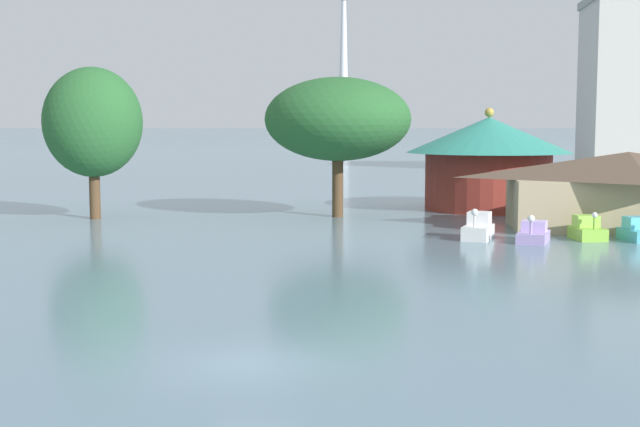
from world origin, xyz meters
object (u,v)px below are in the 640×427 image
object	(u,v)px
green_roof_pavilion	(488,157)
shoreline_tree_mid	(338,119)
pedal_boat_lime	(587,230)
pedal_boat_lavender	(534,234)
pedal_boat_white	(478,228)
pedal_boat_cyan	(639,231)
boathouse	(628,189)
shoreline_tree_tall_left	(93,123)
distant_broadcast_tower	(344,17)

from	to	relation	value
green_roof_pavilion	shoreline_tree_mid	size ratio (longest dim) A/B	1.22
pedal_boat_lime	pedal_boat_lavender	bearing A→B (deg)	-76.70
pedal_boat_lime	pedal_boat_white	bearing A→B (deg)	-95.50
pedal_boat_lavender	green_roof_pavilion	bearing A→B (deg)	-161.93
pedal_boat_lime	green_roof_pavilion	size ratio (longest dim) A/B	0.20
pedal_boat_white	shoreline_tree_mid	bearing A→B (deg)	-125.22
green_roof_pavilion	shoreline_tree_mid	world-z (taller)	shoreline_tree_mid
pedal_boat_cyan	shoreline_tree_mid	world-z (taller)	shoreline_tree_mid
shoreline_tree_mid	pedal_boat_lime	bearing A→B (deg)	-34.01
pedal_boat_white	pedal_boat_cyan	distance (m)	8.87
boathouse	shoreline_tree_tall_left	size ratio (longest dim) A/B	1.47
pedal_boat_lime	pedal_boat_cyan	size ratio (longest dim) A/B	0.92
shoreline_tree_mid	pedal_boat_lavender	bearing A→B (deg)	-44.28
green_roof_pavilion	shoreline_tree_tall_left	distance (m)	28.77
pedal_boat_cyan	distant_broadcast_tower	world-z (taller)	distant_broadcast_tower
pedal_boat_white	boathouse	bearing A→B (deg)	136.50
pedal_boat_lavender	green_roof_pavilion	xyz separation A→B (m)	(-1.05, 17.89, 3.46)
pedal_boat_lavender	distant_broadcast_tower	distance (m)	350.61
pedal_boat_white	distant_broadcast_tower	size ratio (longest dim) A/B	0.02
pedal_boat_cyan	pedal_boat_white	bearing A→B (deg)	-101.12
pedal_boat_white	shoreline_tree_tall_left	bearing A→B (deg)	-91.75
pedal_boat_cyan	boathouse	world-z (taller)	boathouse
pedal_boat_cyan	green_roof_pavilion	size ratio (longest dim) A/B	0.22
pedal_boat_white	shoreline_tree_tall_left	world-z (taller)	shoreline_tree_tall_left
distant_broadcast_tower	pedal_boat_lime	bearing A→B (deg)	-82.92
pedal_boat_cyan	green_roof_pavilion	xyz separation A→B (m)	(-6.98, 16.59, 3.41)
pedal_boat_lavender	boathouse	bearing A→B (deg)	150.14
green_roof_pavilion	shoreline_tree_tall_left	size ratio (longest dim) A/B	1.20
pedal_boat_white	green_roof_pavilion	xyz separation A→B (m)	(1.88, 17.07, 3.31)
distant_broadcast_tower	pedal_boat_cyan	bearing A→B (deg)	-82.47
green_roof_pavilion	distant_broadcast_tower	size ratio (longest dim) A/B	0.09
green_roof_pavilion	pedal_boat_cyan	bearing A→B (deg)	-67.19
shoreline_tree_mid	distant_broadcast_tower	xyz separation A→B (m)	(-27.62, 332.80, 46.78)
green_roof_pavilion	distant_broadcast_tower	world-z (taller)	distant_broadcast_tower
pedal_boat_lime	boathouse	bearing A→B (deg)	135.77
boathouse	distant_broadcast_tower	world-z (taller)	distant_broadcast_tower
green_roof_pavilion	pedal_boat_white	bearing A→B (deg)	-96.29
boathouse	distant_broadcast_tower	bearing A→B (deg)	97.74
pedal_boat_lavender	pedal_boat_cyan	xyz separation A→B (m)	(5.93, 1.30, 0.05)
boathouse	green_roof_pavilion	xyz separation A→B (m)	(-7.51, 11.33, 1.43)
shoreline_tree_tall_left	distant_broadcast_tower	distance (m)	339.36
pedal_boat_cyan	distant_broadcast_tower	distance (m)	350.05
pedal_boat_lime	boathouse	xyz separation A→B (m)	(3.32, 5.12, 1.96)
pedal_boat_cyan	shoreline_tree_tall_left	distance (m)	35.27
pedal_boat_white	shoreline_tree_tall_left	size ratio (longest dim) A/B	0.28
pedal_boat_lime	shoreline_tree_mid	bearing A→B (deg)	-135.28
pedal_boat_lavender	distant_broadcast_tower	world-z (taller)	distant_broadcast_tower
pedal_boat_lime	pedal_boat_cyan	distance (m)	2.79
pedal_boat_cyan	shoreline_tree_tall_left	size ratio (longest dim) A/B	0.26
pedal_boat_lavender	shoreline_tree_tall_left	size ratio (longest dim) A/B	0.30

